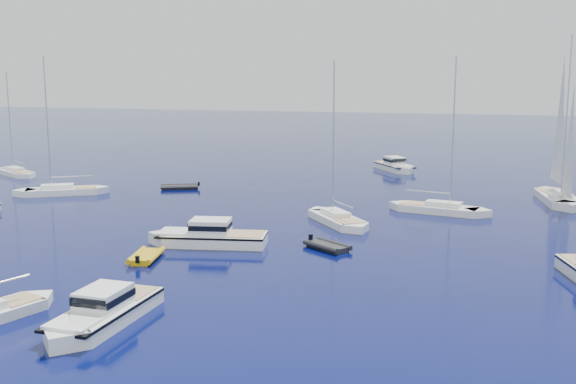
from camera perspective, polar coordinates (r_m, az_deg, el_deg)
name	(u,v)px	position (r m, az deg, el deg)	size (l,w,h in m)	color
ground	(207,327)	(33.72, -6.87, -11.34)	(400.00, 400.00, 0.00)	#08104E
motor_cruiser_near	(103,324)	(35.12, -15.48, -10.76)	(2.68, 8.74, 2.29)	white
motor_cruiser_centre	(208,245)	(49.38, -6.78, -4.49)	(2.86, 9.35, 2.45)	silver
motor_cruiser_horizon	(395,171)	(88.84, 9.08, 1.82)	(2.67, 8.73, 2.29)	white
sailboat_mid_r	(337,223)	(56.33, 4.20, -2.66)	(2.46, 9.48, 13.93)	white
sailboat_mid_l	(62,194)	(73.75, -18.69, -0.20)	(2.62, 10.07, 14.80)	white
sailboat_centre	(439,213)	(62.00, 12.71, -1.73)	(2.55, 9.79, 14.39)	silver
sailboat_sails_r	(557,202)	(70.53, 21.94, -0.83)	(2.93, 11.28, 16.59)	silver
sailboat_far_l	(16,175)	(90.11, -22.12, 1.33)	(2.33, 8.95, 13.16)	white
tender_yellow	(146,259)	(46.23, -11.97, -5.62)	(2.05, 3.76, 0.95)	#C69B0B
tender_grey_near	(327,249)	(47.96, 3.36, -4.86)	(1.99, 3.63, 0.95)	black
tender_grey_far	(180,189)	(74.32, -9.20, 0.27)	(2.26, 4.22, 0.95)	black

